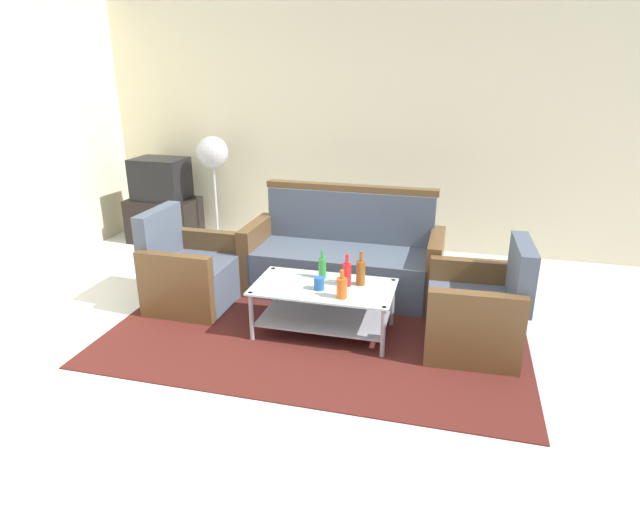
# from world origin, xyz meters

# --- Properties ---
(ground_plane) EXTENTS (14.00, 14.00, 0.00)m
(ground_plane) POSITION_xyz_m (0.00, 0.00, 0.00)
(ground_plane) COLOR white
(wall_back) EXTENTS (6.52, 0.12, 2.80)m
(wall_back) POSITION_xyz_m (0.00, 3.06, 1.40)
(wall_back) COLOR beige
(wall_back) RESTS_ON ground
(rug) EXTENTS (3.27, 2.25, 0.01)m
(rug) POSITION_xyz_m (-0.07, 0.86, 0.01)
(rug) COLOR #511E19
(rug) RESTS_ON ground
(couch) EXTENTS (1.81, 0.76, 0.96)m
(couch) POSITION_xyz_m (-0.05, 1.59, 0.32)
(couch) COLOR #4C5666
(couch) RESTS_ON rug
(armchair_left) EXTENTS (0.71, 0.77, 0.85)m
(armchair_left) POSITION_xyz_m (-1.30, 0.98, 0.29)
(armchair_left) COLOR #4C5666
(armchair_left) RESTS_ON rug
(armchair_right) EXTENTS (0.73, 0.79, 0.85)m
(armchair_right) POSITION_xyz_m (1.15, 0.80, 0.29)
(armchair_right) COLOR #4C5666
(armchair_right) RESTS_ON rug
(coffee_table) EXTENTS (1.10, 0.60, 0.40)m
(coffee_table) POSITION_xyz_m (-0.02, 0.73, 0.27)
(coffee_table) COLOR silver
(coffee_table) RESTS_ON rug
(bottle_orange) EXTENTS (0.08, 0.08, 0.22)m
(bottle_orange) POSITION_xyz_m (0.16, 0.56, 0.49)
(bottle_orange) COLOR #D85919
(bottle_orange) RESTS_ON coffee_table
(bottle_green) EXTENTS (0.06, 0.06, 0.23)m
(bottle_green) POSITION_xyz_m (-0.07, 0.89, 0.50)
(bottle_green) COLOR #2D8C38
(bottle_green) RESTS_ON coffee_table
(bottle_brown) EXTENTS (0.07, 0.07, 0.28)m
(bottle_brown) POSITION_xyz_m (0.25, 0.83, 0.51)
(bottle_brown) COLOR brown
(bottle_brown) RESTS_ON coffee_table
(bottle_red) EXTENTS (0.07, 0.07, 0.26)m
(bottle_red) POSITION_xyz_m (0.15, 0.79, 0.51)
(bottle_red) COLOR red
(bottle_red) RESTS_ON coffee_table
(cup) EXTENTS (0.08, 0.08, 0.10)m
(cup) POSITION_xyz_m (-0.04, 0.66, 0.46)
(cup) COLOR #2659A5
(cup) RESTS_ON coffee_table
(tv_stand) EXTENTS (0.80, 0.50, 0.52)m
(tv_stand) POSITION_xyz_m (-2.46, 2.55, 0.26)
(tv_stand) COLOR black
(tv_stand) RESTS_ON ground
(television) EXTENTS (0.61, 0.47, 0.48)m
(television) POSITION_xyz_m (-2.46, 2.55, 0.76)
(television) COLOR black
(television) RESTS_ON tv_stand
(pedestal_fan) EXTENTS (0.36, 0.36, 1.27)m
(pedestal_fan) POSITION_xyz_m (-1.79, 2.60, 1.01)
(pedestal_fan) COLOR #2D2D33
(pedestal_fan) RESTS_ON ground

